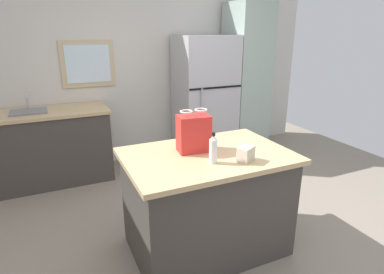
% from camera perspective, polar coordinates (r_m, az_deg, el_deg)
% --- Properties ---
extents(ground, '(6.54, 6.54, 0.00)m').
position_cam_1_polar(ground, '(3.10, 4.16, -17.75)').
color(ground, gray).
extents(back_wall, '(5.45, 0.13, 2.60)m').
position_cam_1_polar(back_wall, '(4.70, -9.56, 11.75)').
color(back_wall, silver).
rests_on(back_wall, ground).
extents(kitchen_island, '(1.33, 0.91, 0.89)m').
position_cam_1_polar(kitchen_island, '(2.77, 2.63, -11.47)').
color(kitchen_island, '#423D38').
rests_on(kitchen_island, ground).
extents(refrigerator, '(0.80, 0.70, 1.77)m').
position_cam_1_polar(refrigerator, '(4.69, 2.28, 6.84)').
color(refrigerator, '#B7B7BC').
rests_on(refrigerator, ground).
extents(tall_cabinet, '(0.54, 0.63, 2.22)m').
position_cam_1_polar(tall_cabinet, '(5.00, 9.51, 9.93)').
color(tall_cabinet, '#9EB2A8').
rests_on(tall_cabinet, ground).
extents(sink_counter, '(1.39, 0.67, 1.10)m').
position_cam_1_polar(sink_counter, '(4.34, -23.65, -1.44)').
color(sink_counter, '#423D38').
rests_on(sink_counter, ground).
extents(shopping_bag, '(0.27, 0.20, 0.35)m').
position_cam_1_polar(shopping_bag, '(2.58, 0.28, 0.70)').
color(shopping_bag, red).
rests_on(shopping_bag, kitchen_island).
extents(small_box, '(0.16, 0.14, 0.12)m').
position_cam_1_polar(small_box, '(2.45, 9.56, -3.02)').
color(small_box, beige).
rests_on(small_box, kitchen_island).
extents(bottle, '(0.06, 0.06, 0.24)m').
position_cam_1_polar(bottle, '(2.37, 3.81, -2.21)').
color(bottle, white).
rests_on(bottle, kitchen_island).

